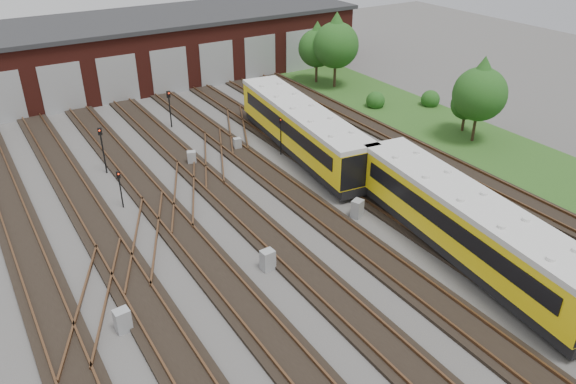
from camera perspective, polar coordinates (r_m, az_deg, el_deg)
ground at (r=28.96m, az=8.02°, el=-9.46°), size 120.00×120.00×0.00m
track_network at (r=29.16m, az=7.04°, el=-8.82°), size 30.40×70.00×0.33m
maintenance_shed at (r=60.85m, az=-16.82°, el=13.46°), size 51.00×12.50×6.35m
grass_verge at (r=47.16m, az=18.41°, el=4.93°), size 8.00×55.00×0.05m
metro_train at (r=31.07m, az=17.78°, el=-3.21°), size 4.86×48.61×3.39m
signal_mast_0 at (r=36.08m, az=-16.72°, el=0.73°), size 0.23×0.21×2.51m
signal_mast_1 at (r=40.81m, az=-18.36°, el=4.58°), size 0.29×0.29×3.40m
signal_mast_2 at (r=47.91m, az=-11.96°, el=8.73°), size 0.30×0.28×3.15m
signal_mast_3 at (r=41.77m, az=-0.74°, el=6.18°), size 0.25×0.24×2.94m
relay_cabinet_0 at (r=26.90m, az=-16.45°, el=-12.41°), size 0.73×0.62×1.15m
relay_cabinet_1 at (r=41.28m, az=-9.76°, el=3.42°), size 0.75×0.68×1.03m
relay_cabinet_2 at (r=29.55m, az=-2.08°, el=-6.91°), size 0.72×0.61×1.14m
relay_cabinet_3 at (r=43.29m, az=-5.17°, el=4.88°), size 0.63×0.55×0.94m
relay_cabinet_4 at (r=34.32m, az=7.05°, el=-1.69°), size 0.85×0.79×1.14m
tree_0 at (r=56.83m, az=4.91°, el=15.18°), size 4.49×4.49×7.44m
tree_1 at (r=58.36m, az=2.97°, el=14.82°), size 3.78×3.78×6.26m
tree_2 at (r=45.71m, az=19.00°, el=9.98°), size 4.12×4.12×6.83m
tree_3 at (r=48.08m, az=17.70°, el=8.81°), size 2.46×2.46×4.08m
bush_1 at (r=52.57m, az=8.90°, el=9.40°), size 1.72×1.72×1.72m
bush_2 at (r=53.94m, az=14.29°, el=9.35°), size 1.72×1.72×1.72m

